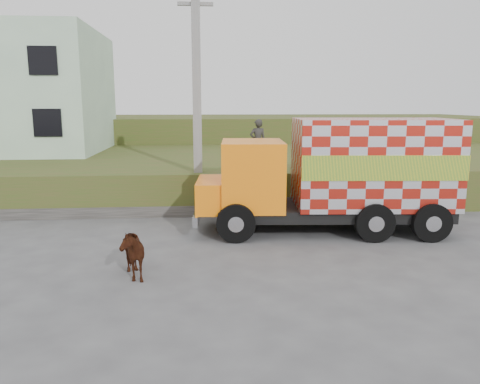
{
  "coord_description": "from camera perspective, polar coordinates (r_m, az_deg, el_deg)",
  "views": [
    {
      "loc": [
        -0.83,
        -12.02,
        3.92
      ],
      "look_at": [
        0.27,
        1.74,
        1.3
      ],
      "focal_mm": 35.0,
      "sensor_mm": 36.0,
      "label": 1
    }
  ],
  "objects": [
    {
      "name": "building",
      "position": [
        27.01,
        -27.22,
        10.82
      ],
      "size": [
        10.0,
        8.0,
        6.0
      ],
      "primitive_type": "cube",
      "color": "silver",
      "rests_on": "embankment"
    },
    {
      "name": "utility_pole",
      "position": [
        16.62,
        -5.27,
        11.24
      ],
      "size": [
        1.2,
        0.3,
        8.0
      ],
      "color": "gray",
      "rests_on": "ground"
    },
    {
      "name": "embankment",
      "position": [
        22.26,
        -2.41,
        2.55
      ],
      "size": [
        40.0,
        12.0,
        1.5
      ],
      "primitive_type": "cube",
      "color": "#39531B",
      "rests_on": "ground"
    },
    {
      "name": "embankment_far",
      "position": [
        34.12,
        -3.21,
        6.67
      ],
      "size": [
        40.0,
        12.0,
        3.0
      ],
      "primitive_type": "cube",
      "color": "#39531B",
      "rests_on": "ground"
    },
    {
      "name": "cow",
      "position": [
        11.02,
        -13.41,
        -7.03
      ],
      "size": [
        1.13,
        1.59,
        1.22
      ],
      "primitive_type": "imported",
      "rotation": [
        0.0,
        0.0,
        0.36
      ],
      "color": "#36150D",
      "rests_on": "ground"
    },
    {
      "name": "retaining_strip",
      "position": [
        16.68,
        -8.49,
        -2.26
      ],
      "size": [
        16.0,
        0.5,
        0.4
      ],
      "primitive_type": "cube",
      "color": "#595651",
      "rests_on": "ground"
    },
    {
      "name": "pedestrian",
      "position": [
        18.97,
        2.18,
        6.15
      ],
      "size": [
        0.71,
        0.51,
        1.81
      ],
      "primitive_type": "imported",
      "rotation": [
        0.0,
        0.0,
        3.27
      ],
      "color": "#302C2B",
      "rests_on": "embankment"
    },
    {
      "name": "ground",
      "position": [
        12.67,
        -0.6,
        -7.28
      ],
      "size": [
        120.0,
        120.0,
        0.0
      ],
      "primitive_type": "plane",
      "color": "#474749",
      "rests_on": "ground"
    },
    {
      "name": "cargo_truck",
      "position": [
        14.63,
        11.88,
        2.13
      ],
      "size": [
        7.93,
        3.16,
        3.47
      ],
      "rotation": [
        0.0,
        0.0,
        -0.07
      ],
      "color": "black",
      "rests_on": "ground"
    }
  ]
}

